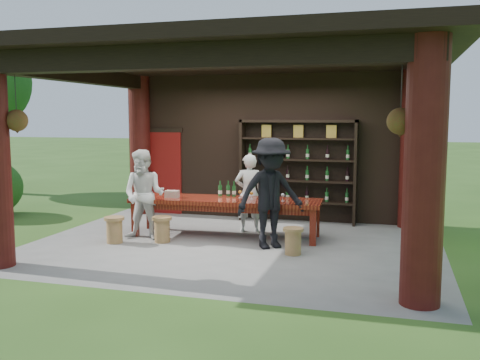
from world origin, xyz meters
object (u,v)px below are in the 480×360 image
(stool_near_right, at_px, (293,240))
(stool_far_left, at_px, (114,229))
(guest_man, at_px, (271,193))
(stool_near_left, at_px, (162,229))
(host, at_px, (249,193))
(napkin_basket, at_px, (172,194))
(tasting_table, at_px, (226,204))
(guest_woman, at_px, (144,195))
(wine_shelf, at_px, (297,171))

(stool_near_right, xyz_separation_m, stool_far_left, (-3.35, -0.08, 0.02))
(guest_man, bearing_deg, stool_far_left, 152.19)
(stool_near_left, relative_size, host, 0.30)
(napkin_basket, bearing_deg, tasting_table, 8.84)
(stool_far_left, bearing_deg, guest_woman, 47.71)
(guest_man, bearing_deg, host, 84.17)
(stool_far_left, xyz_separation_m, napkin_basket, (0.76, 0.94, 0.56))
(stool_near_right, bearing_deg, stool_near_left, 175.05)
(napkin_basket, bearing_deg, host, 27.84)
(stool_far_left, bearing_deg, tasting_table, 31.15)
(stool_far_left, distance_m, napkin_basket, 1.33)
(stool_near_right, xyz_separation_m, guest_man, (-0.48, 0.37, 0.74))
(tasting_table, height_order, guest_woman, guest_woman)
(stool_near_left, xyz_separation_m, stool_far_left, (-0.83, -0.30, 0.00))
(guest_man, bearing_deg, stool_near_left, 147.53)
(stool_near_right, xyz_separation_m, host, (-1.21, 1.59, 0.55))
(guest_man, bearing_deg, napkin_basket, 130.22)
(tasting_table, relative_size, stool_far_left, 7.67)
(napkin_basket, bearing_deg, wine_shelf, 43.20)
(wine_shelf, xyz_separation_m, stool_near_left, (-2.08, -2.66, -0.89))
(wine_shelf, relative_size, guest_man, 1.31)
(stool_far_left, distance_m, host, 2.77)
(tasting_table, xyz_separation_m, stool_near_left, (-0.99, -0.81, -0.38))
(stool_far_left, height_order, host, host)
(stool_near_right, xyz_separation_m, guest_woman, (-2.95, 0.37, 0.62))
(wine_shelf, height_order, guest_man, wine_shelf)
(wine_shelf, xyz_separation_m, host, (-0.77, -1.29, -0.35))
(stool_far_left, distance_m, guest_man, 3.00)
(wine_shelf, xyz_separation_m, napkin_basket, (-2.15, -2.02, -0.32))
(stool_near_left, distance_m, guest_man, 2.17)
(stool_near_right, relative_size, napkin_basket, 1.78)
(host, distance_m, guest_woman, 2.13)
(guest_woman, relative_size, guest_man, 0.87)
(stool_near_right, relative_size, stool_far_left, 0.94)
(guest_woman, height_order, napkin_basket, guest_woman)
(wine_shelf, distance_m, stool_near_right, 3.04)
(wine_shelf, distance_m, napkin_basket, 2.96)
(guest_woman, bearing_deg, host, 32.59)
(tasting_table, distance_m, stool_near_right, 1.88)
(stool_near_left, xyz_separation_m, stool_near_right, (2.52, -0.22, -0.01))
(stool_near_left, bearing_deg, host, 46.20)
(stool_far_left, xyz_separation_m, guest_woman, (0.40, 0.44, 0.60))
(guest_man, bearing_deg, stool_near_right, -73.97)
(tasting_table, bearing_deg, napkin_basket, -171.16)
(wine_shelf, height_order, napkin_basket, wine_shelf)
(stool_near_left, height_order, guest_man, guest_man)
(wine_shelf, relative_size, host, 1.63)
(wine_shelf, distance_m, stool_near_left, 3.49)
(tasting_table, xyz_separation_m, guest_man, (1.05, -0.66, 0.35))
(guest_man, relative_size, napkin_basket, 7.58)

